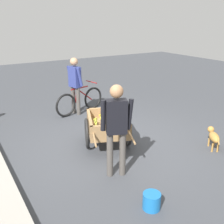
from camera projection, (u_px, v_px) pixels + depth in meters
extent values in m
plane|color=#3D3F44|center=(115.00, 144.00, 5.90)|extent=(24.00, 24.00, 0.00)
cube|color=#937047|center=(107.00, 128.00, 5.68)|extent=(1.33, 1.17, 0.10)
cube|color=#937047|center=(104.00, 113.00, 6.11)|extent=(0.37, 0.76, 0.24)
cube|color=#937047|center=(111.00, 131.00, 5.14)|extent=(0.37, 0.76, 0.24)
cube|color=#937047|center=(90.00, 122.00, 5.57)|extent=(1.03, 0.49, 0.24)
cube|color=#937047|center=(125.00, 120.00, 5.68)|extent=(1.03, 0.49, 0.24)
torus|color=black|center=(87.00, 133.00, 5.65)|extent=(0.61, 0.31, 0.64)
torus|color=black|center=(128.00, 131.00, 5.77)|extent=(0.61, 0.31, 0.64)
cylinder|color=gray|center=(107.00, 132.00, 5.71)|extent=(0.38, 0.82, 0.04)
cylinder|color=#937047|center=(95.00, 140.00, 4.82)|extent=(0.52, 0.25, 0.04)
cylinder|color=#937047|center=(132.00, 137.00, 4.91)|extent=(0.52, 0.25, 0.04)
cylinder|color=gray|center=(105.00, 130.00, 6.20)|extent=(0.04, 0.04, 0.35)
ellipsoid|color=gold|center=(104.00, 126.00, 5.23)|extent=(0.18, 0.06, 0.15)
ellipsoid|color=gold|center=(104.00, 125.00, 5.24)|extent=(0.18, 0.07, 0.04)
ellipsoid|color=gold|center=(103.00, 124.00, 5.26)|extent=(0.17, 0.13, 0.15)
ellipsoid|color=gold|center=(121.00, 126.00, 5.47)|extent=(0.17, 0.10, 0.15)
ellipsoid|color=gold|center=(120.00, 125.00, 5.48)|extent=(0.19, 0.08, 0.09)
ellipsoid|color=gold|center=(120.00, 125.00, 5.49)|extent=(0.19, 0.11, 0.09)
ellipsoid|color=gold|center=(120.00, 124.00, 5.50)|extent=(0.18, 0.11, 0.14)
ellipsoid|color=gold|center=(101.00, 117.00, 5.77)|extent=(0.16, 0.16, 0.12)
ellipsoid|color=gold|center=(101.00, 116.00, 5.78)|extent=(0.18, 0.05, 0.05)
ellipsoid|color=gold|center=(100.00, 115.00, 5.80)|extent=(0.18, 0.11, 0.14)
ellipsoid|color=gold|center=(108.00, 118.00, 5.77)|extent=(0.17, 0.15, 0.13)
ellipsoid|color=gold|center=(108.00, 118.00, 5.79)|extent=(0.16, 0.16, 0.05)
ellipsoid|color=gold|center=(107.00, 117.00, 5.80)|extent=(0.18, 0.11, 0.14)
ellipsoid|color=gold|center=(96.00, 121.00, 5.46)|extent=(0.16, 0.12, 0.15)
ellipsoid|color=gold|center=(96.00, 121.00, 5.47)|extent=(0.16, 0.16, 0.08)
ellipsoid|color=gold|center=(95.00, 120.00, 5.48)|extent=(0.19, 0.13, 0.09)
ellipsoid|color=gold|center=(95.00, 119.00, 5.49)|extent=(0.17, 0.06, 0.15)
ellipsoid|color=gold|center=(119.00, 123.00, 5.57)|extent=(0.18, 0.10, 0.14)
ellipsoid|color=gold|center=(119.00, 123.00, 5.58)|extent=(0.17, 0.15, 0.08)
ellipsoid|color=gold|center=(118.00, 122.00, 5.59)|extent=(0.18, 0.13, 0.08)
ellipsoid|color=gold|center=(118.00, 121.00, 5.60)|extent=(0.16, 0.16, 0.12)
ellipsoid|color=gold|center=(102.00, 130.00, 5.38)|extent=(0.18, 0.12, 0.14)
ellipsoid|color=gold|center=(102.00, 129.00, 5.40)|extent=(0.18, 0.06, 0.05)
ellipsoid|color=gold|center=(101.00, 128.00, 5.41)|extent=(0.18, 0.06, 0.12)
ellipsoid|color=gold|center=(121.00, 127.00, 5.25)|extent=(0.18, 0.11, 0.14)
ellipsoid|color=gold|center=(121.00, 126.00, 5.26)|extent=(0.18, 0.13, 0.05)
ellipsoid|color=gold|center=(121.00, 125.00, 5.28)|extent=(0.17, 0.13, 0.14)
ellipsoid|color=gold|center=(110.00, 120.00, 5.69)|extent=(0.17, 0.14, 0.14)
ellipsoid|color=gold|center=(110.00, 120.00, 5.70)|extent=(0.19, 0.05, 0.08)
ellipsoid|color=gold|center=(109.00, 119.00, 5.71)|extent=(0.18, 0.13, 0.08)
ellipsoid|color=gold|center=(109.00, 118.00, 5.72)|extent=(0.16, 0.16, 0.13)
ellipsoid|color=gold|center=(96.00, 122.00, 5.66)|extent=(0.16, 0.15, 0.15)
ellipsoid|color=gold|center=(95.00, 122.00, 5.67)|extent=(0.17, 0.15, 0.10)
ellipsoid|color=gold|center=(95.00, 121.00, 5.67)|extent=(0.19, 0.10, 0.05)
ellipsoid|color=gold|center=(95.00, 120.00, 5.68)|extent=(0.17, 0.15, 0.10)
ellipsoid|color=gold|center=(94.00, 120.00, 5.68)|extent=(0.17, 0.14, 0.12)
cylinder|color=#4C4742|center=(110.00, 155.00, 4.59)|extent=(0.11, 0.11, 0.81)
cylinder|color=#4C4742|center=(123.00, 154.00, 4.62)|extent=(0.11, 0.11, 0.81)
cube|color=black|center=(116.00, 117.00, 4.38)|extent=(0.32, 0.39, 0.57)
sphere|color=#9E704C|center=(117.00, 91.00, 4.23)|extent=(0.22, 0.22, 0.22)
cylinder|color=black|center=(103.00, 116.00, 4.34)|extent=(0.08, 0.09, 0.52)
cylinder|color=black|center=(130.00, 114.00, 4.40)|extent=(0.08, 0.13, 0.52)
torus|color=black|center=(93.00, 98.00, 8.06)|extent=(0.21, 0.66, 0.66)
torus|color=black|center=(66.00, 105.00, 7.39)|extent=(0.21, 0.66, 0.66)
cylinder|color=maroon|center=(79.00, 88.00, 7.59)|extent=(0.18, 0.59, 0.04)
cylinder|color=maroon|center=(76.00, 95.00, 7.57)|extent=(0.06, 0.11, 0.45)
cylinder|color=maroon|center=(85.00, 94.00, 7.78)|extent=(0.16, 0.53, 0.43)
ellipsoid|color=black|center=(75.00, 86.00, 7.46)|extent=(0.20, 0.08, 0.06)
cylinder|color=maroon|center=(91.00, 82.00, 7.86)|extent=(0.45, 0.14, 0.03)
cylinder|color=#4C4742|center=(73.00, 100.00, 7.67)|extent=(0.11, 0.11, 0.79)
cylinder|color=#4C4742|center=(78.00, 101.00, 7.53)|extent=(0.11, 0.11, 0.79)
cube|color=navy|center=(75.00, 77.00, 7.37)|extent=(0.38, 0.27, 0.56)
sphere|color=tan|center=(74.00, 62.00, 7.23)|extent=(0.21, 0.21, 0.21)
cylinder|color=navy|center=(70.00, 75.00, 7.51)|extent=(0.08, 0.15, 0.51)
cylinder|color=navy|center=(80.00, 77.00, 7.22)|extent=(0.08, 0.18, 0.51)
ellipsoid|color=#AD7A38|center=(214.00, 137.00, 5.58)|extent=(0.46, 0.40, 0.18)
sphere|color=#AD7A38|center=(211.00, 129.00, 5.81)|extent=(0.14, 0.14, 0.14)
cylinder|color=#AD7A38|center=(219.00, 141.00, 5.30)|extent=(0.10, 0.08, 0.12)
cylinder|color=#AD7A38|center=(209.00, 142.00, 5.76)|extent=(0.04, 0.04, 0.18)
cylinder|color=#AD7A38|center=(214.00, 142.00, 5.76)|extent=(0.04, 0.04, 0.18)
cylinder|color=#AD7A38|center=(212.00, 148.00, 5.52)|extent=(0.04, 0.04, 0.18)
cylinder|color=#AD7A38|center=(218.00, 148.00, 5.51)|extent=(0.04, 0.04, 0.18)
cylinder|color=#1966B2|center=(152.00, 201.00, 3.87)|extent=(0.26, 0.26, 0.25)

